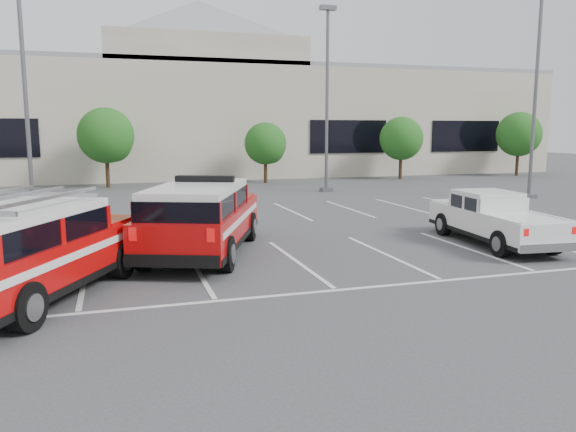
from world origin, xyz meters
name	(u,v)px	position (x,y,z in m)	size (l,w,h in m)	color
ground	(297,262)	(0.00, 0.00, 0.00)	(120.00, 120.00, 0.00)	#3D3D40
stall_markings	(256,233)	(0.00, 4.50, 0.01)	(23.00, 15.00, 0.01)	silver
convention_building	(175,114)	(0.18, 31.86, 4.72)	(60.00, 16.99, 13.20)	beige
tree_mid_left	(108,137)	(-4.91, 22.05, 3.04)	(3.37, 3.37, 4.85)	#3F2B19
tree_mid_right	(267,145)	(5.09, 22.05, 2.50)	(2.77, 2.77, 3.99)	#3F2B19
tree_right	(402,140)	(15.09, 22.05, 2.77)	(3.07, 3.07, 4.42)	#3F2B19
tree_far_right	(519,136)	(25.09, 22.05, 3.04)	(3.37, 3.37, 4.85)	#3F2B19
light_pole_left	(25,89)	(-8.00, 12.00, 5.19)	(0.90, 0.60, 10.24)	#59595E
light_pole_mid	(327,100)	(7.00, 16.00, 5.19)	(0.90, 0.60, 10.24)	#59595E
light_pole_right	(535,96)	(16.00, 10.00, 5.19)	(0.90, 0.60, 10.24)	#59595E
fire_chief_suv	(202,223)	(-2.30, 1.65, 0.90)	(4.44, 6.69, 2.21)	#AE0808
white_pickup	(493,223)	(6.59, 0.50, 0.64)	(2.26, 5.37, 1.60)	silver
ladder_suv	(30,258)	(-6.34, -1.61, 0.91)	(4.61, 6.14, 2.26)	#AE0808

